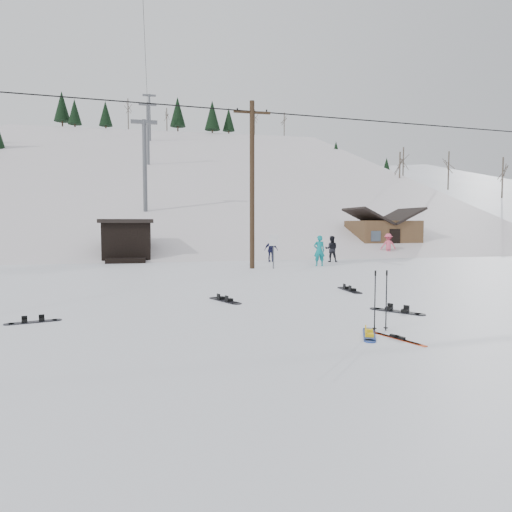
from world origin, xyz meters
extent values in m
plane|color=white|center=(0.00, 0.00, 0.00)|extent=(200.00, 200.00, 0.00)
cube|color=silver|center=(0.00, 55.00, -12.00)|extent=(60.00, 85.24, 65.97)
cube|color=white|center=(38.00, 50.00, -11.00)|extent=(45.66, 93.98, 54.59)
cylinder|color=#3A2819|center=(2.00, 14.00, 4.50)|extent=(0.26, 0.26, 9.00)
cube|color=#3A2819|center=(2.00, 14.00, 8.40)|extent=(2.00, 0.12, 0.12)
cylinder|color=black|center=(2.00, 14.00, 8.52)|extent=(0.08, 0.08, 0.12)
cylinder|color=#595B60|center=(3.10, 13.60, 0.90)|extent=(0.07, 0.07, 1.80)
cube|color=white|center=(3.10, 13.56, 1.55)|extent=(0.50, 0.04, 0.60)
cube|color=black|center=(-5.00, 21.00, 1.25)|extent=(3.00, 3.00, 2.50)
cube|color=black|center=(-5.00, 21.00, 2.62)|extent=(3.40, 3.40, 0.25)
cube|color=black|center=(-5.00, 19.20, 0.15)|extent=(2.40, 1.20, 0.30)
cylinder|color=#595B60|center=(-4.00, 30.00, 7.25)|extent=(0.36, 0.36, 8.00)
cube|color=#595B60|center=(-4.00, 30.00, 11.05)|extent=(2.20, 0.30, 0.30)
cylinder|color=#595B60|center=(-4.00, 50.00, 13.75)|extent=(0.36, 0.36, 8.00)
cube|color=#595B60|center=(-4.00, 50.00, 17.55)|extent=(2.20, 0.30, 0.30)
cylinder|color=#595B60|center=(-4.00, 70.00, 20.25)|extent=(0.36, 0.36, 8.00)
cube|color=#595B60|center=(-4.00, 70.00, 24.05)|extent=(2.20, 0.30, 0.30)
cube|color=brown|center=(15.00, 24.00, 1.35)|extent=(5.00, 4.00, 2.70)
cube|color=black|center=(13.65, 24.00, 3.05)|extent=(2.69, 4.40, 1.43)
cube|color=black|center=(16.35, 24.00, 3.05)|extent=(2.69, 4.40, 1.43)
cube|color=black|center=(15.00, 21.98, 1.10)|extent=(0.90, 0.06, 1.90)
cube|color=#18379D|center=(1.41, -1.31, 0.01)|extent=(0.68, 1.09, 0.02)
cylinder|color=#18379D|center=(1.64, -0.82, 0.01)|extent=(0.25, 0.25, 0.02)
cylinder|color=#18379D|center=(1.19, -1.81, 0.01)|extent=(0.25, 0.25, 0.02)
cube|color=yellow|center=(1.49, -1.14, 0.06)|extent=(0.22, 0.20, 0.07)
cube|color=yellow|center=(1.33, -1.49, 0.06)|extent=(0.22, 0.20, 0.07)
cube|color=#B13612|center=(1.87, -1.80, 0.01)|extent=(0.51, 1.28, 0.02)
cube|color=black|center=(1.87, -1.80, 0.05)|extent=(0.14, 0.25, 0.06)
cube|color=#B13612|center=(1.83, -1.67, 0.01)|extent=(0.51, 1.28, 0.02)
cube|color=black|center=(1.83, -1.67, 0.05)|extent=(0.14, 0.25, 0.06)
cylinder|color=black|center=(1.70, -0.98, 0.67)|extent=(0.03, 0.03, 1.34)
cylinder|color=black|center=(1.70, -0.98, 0.07)|extent=(0.10, 0.10, 0.01)
cylinder|color=black|center=(1.70, -0.98, 1.32)|extent=(0.04, 0.04, 0.12)
cylinder|color=black|center=(1.98, -0.98, 0.67)|extent=(0.03, 0.03, 1.34)
cylinder|color=black|center=(1.98, -0.98, 0.07)|extent=(0.10, 0.10, 0.01)
cylinder|color=black|center=(1.98, -0.98, 1.32)|extent=(0.04, 0.04, 0.12)
cube|color=black|center=(-6.09, 1.66, 0.01)|extent=(1.09, 0.51, 0.02)
cylinder|color=black|center=(-5.58, 1.80, 0.01)|extent=(0.24, 0.24, 0.02)
cylinder|color=black|center=(-6.61, 1.52, 0.01)|extent=(0.24, 0.24, 0.02)
cube|color=black|center=(-5.91, 1.71, 0.06)|extent=(0.17, 0.20, 0.07)
cube|color=black|center=(-6.28, 1.61, 0.06)|extent=(0.17, 0.20, 0.07)
cube|color=black|center=(-1.01, 3.76, 0.01)|extent=(0.82, 1.33, 0.03)
cylinder|color=black|center=(-1.29, 4.36, 0.01)|extent=(0.30, 0.30, 0.03)
cylinder|color=black|center=(-0.74, 3.16, 0.01)|extent=(0.30, 0.30, 0.03)
cube|color=black|center=(-1.11, 3.98, 0.07)|extent=(0.26, 0.24, 0.09)
cube|color=black|center=(-0.92, 3.54, 0.07)|extent=(0.26, 0.24, 0.09)
cube|color=black|center=(3.37, 0.97, 0.01)|extent=(1.02, 1.21, 0.03)
cylinder|color=black|center=(3.76, 0.46, 0.01)|extent=(0.30, 0.30, 0.03)
cylinder|color=black|center=(2.97, 1.49, 0.01)|extent=(0.30, 0.30, 0.03)
cube|color=black|center=(3.51, 0.79, 0.07)|extent=(0.26, 0.25, 0.08)
cube|color=black|center=(3.22, 1.16, 0.07)|extent=(0.26, 0.25, 0.08)
cube|color=black|center=(3.76, 5.04, 0.01)|extent=(0.34, 1.39, 0.03)
cylinder|color=black|center=(3.75, 5.73, 0.01)|extent=(0.32, 0.32, 0.03)
cylinder|color=black|center=(3.77, 4.34, 0.01)|extent=(0.32, 0.32, 0.03)
cube|color=black|center=(3.75, 5.29, 0.07)|extent=(0.23, 0.17, 0.09)
cube|color=black|center=(3.76, 4.79, 0.07)|extent=(0.23, 0.17, 0.09)
imported|color=#0D8288|center=(6.10, 14.60, 0.89)|extent=(0.70, 0.52, 1.77)
imported|color=black|center=(7.84, 17.10, 0.83)|extent=(0.98, 0.88, 1.67)
imported|color=#E8526E|center=(13.68, 20.55, 0.86)|extent=(1.24, 0.89, 1.73)
imported|color=#191A3F|center=(4.09, 18.03, 0.76)|extent=(0.96, 0.78, 1.53)
camera|label=1|loc=(-3.08, -10.34, 2.42)|focal=32.00mm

